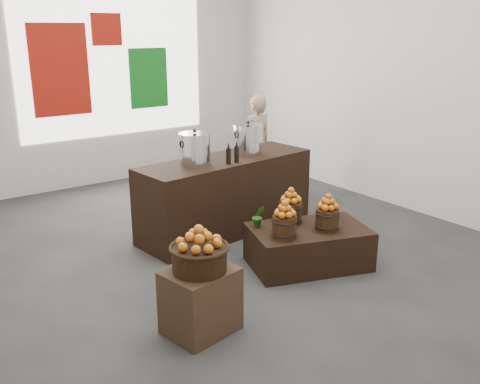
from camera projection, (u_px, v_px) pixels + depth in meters
ground at (221, 246)px, 6.45m from camera, size 7.00×7.00×0.00m
back_wall at (96, 62)px, 8.55m from camera, size 6.00×0.04×4.00m
back_opening at (114, 61)px, 8.71m from camera, size 3.20×0.02×2.40m
deco_red_left at (60, 70)px, 8.22m from camera, size 0.90×0.04×1.40m
deco_green_right at (149, 78)px, 9.13m from camera, size 0.70×0.04×1.00m
deco_red_upper at (106, 29)px, 8.49m from camera, size 0.50×0.04×0.50m
crate at (201, 301)px, 4.58m from camera, size 0.65×0.56×0.58m
wicker_basket at (200, 259)px, 4.46m from camera, size 0.46×0.46×0.21m
apples_in_basket at (199, 237)px, 4.40m from camera, size 0.36×0.36×0.19m
display_table at (308, 247)px, 5.89m from camera, size 1.45×1.15×0.44m
apple_bucket_front_left at (284, 227)px, 5.53m from camera, size 0.25×0.25×0.23m
apples_in_bucket_front_left at (285, 209)px, 5.47m from camera, size 0.19×0.19×0.17m
apple_bucket_front_right at (327, 219)px, 5.75m from camera, size 0.25×0.25×0.23m
apples_in_bucket_front_right at (328, 202)px, 5.69m from camera, size 0.19×0.19×0.17m
apple_bucket_rear at (290, 212)px, 5.97m from camera, size 0.25×0.25×0.23m
apples_in_bucket_rear at (291, 195)px, 5.91m from camera, size 0.19×0.19×0.17m
herb_garnish_right at (332, 207)px, 6.07m from camera, size 0.31×0.29×0.29m
herb_garnish_left at (258, 216)px, 5.82m from camera, size 0.17×0.15×0.25m
counter at (226, 195)px, 6.82m from camera, size 2.41×0.98×0.96m
stock_pot_left at (195, 150)px, 6.32m from camera, size 0.36×0.36×0.36m
stock_pot_center at (248, 140)px, 6.87m from camera, size 0.36×0.36×0.36m
oil_cruets at (238, 151)px, 6.48m from camera, size 0.18×0.08×0.27m
shopper at (256, 144)px, 8.42m from camera, size 0.57×0.38×1.54m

